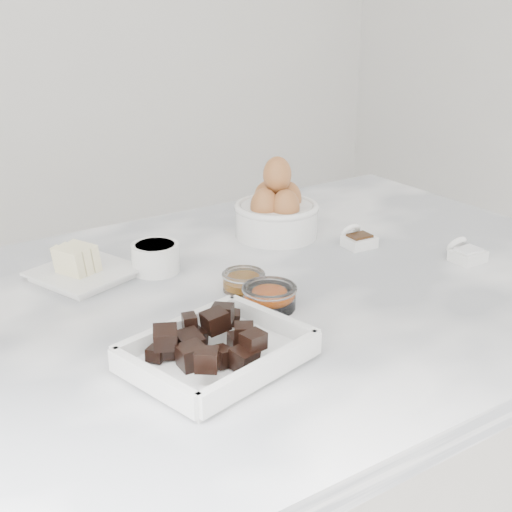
{
  "coord_description": "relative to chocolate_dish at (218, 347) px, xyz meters",
  "views": [
    {
      "loc": [
        -0.54,
        -0.8,
        1.37
      ],
      "look_at": [
        0.02,
        0.03,
        0.98
      ],
      "focal_mm": 50.0,
      "sensor_mm": 36.0,
      "label": 1
    }
  ],
  "objects": [
    {
      "name": "zest_bowl",
      "position": [
        0.14,
        0.09,
        -0.0
      ],
      "size": [
        0.08,
        0.08,
        0.03
      ],
      "color": "white",
      "rests_on": "marble_slab"
    },
    {
      "name": "sugar_ramekin",
      "position": [
        0.07,
        0.3,
        0.0
      ],
      "size": [
        0.08,
        0.08,
        0.05
      ],
      "color": "white",
      "rests_on": "marble_slab"
    },
    {
      "name": "marble_slab",
      "position": [
        0.16,
        0.15,
        -0.04
      ],
      "size": [
        1.2,
        0.8,
        0.04
      ],
      "primitive_type": "cube",
      "color": "white",
      "rests_on": "cabinet"
    },
    {
      "name": "chocolate_dish",
      "position": [
        0.0,
        0.0,
        0.0
      ],
      "size": [
        0.24,
        0.2,
        0.06
      ],
      "color": "white",
      "rests_on": "marble_slab"
    },
    {
      "name": "butter_plate",
      "position": [
        -0.03,
        0.34,
        -0.0
      ],
      "size": [
        0.17,
        0.17,
        0.06
      ],
      "color": "white",
      "rests_on": "marble_slab"
    },
    {
      "name": "vanilla_spoon",
      "position": [
        0.41,
        0.21,
        -0.01
      ],
      "size": [
        0.05,
        0.07,
        0.04
      ],
      "color": "white",
      "rests_on": "marble_slab"
    },
    {
      "name": "egg_bowl",
      "position": [
        0.32,
        0.33,
        0.02
      ],
      "size": [
        0.15,
        0.15,
        0.14
      ],
      "color": "white",
      "rests_on": "marble_slab"
    },
    {
      "name": "salt_spoon",
      "position": [
        0.51,
        0.06,
        -0.01
      ],
      "size": [
        0.05,
        0.06,
        0.04
      ],
      "color": "white",
      "rests_on": "marble_slab"
    },
    {
      "name": "honey_bowl",
      "position": [
        0.15,
        0.17,
        -0.01
      ],
      "size": [
        0.06,
        0.06,
        0.03
      ],
      "color": "white",
      "rests_on": "marble_slab"
    }
  ]
}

